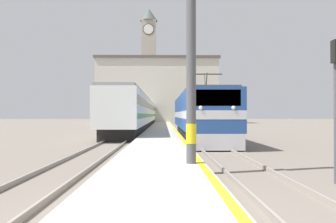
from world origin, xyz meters
The scene contains 9 objects.
ground_plane centered at (0.00, 30.00, 0.00)m, with size 200.00×200.00×0.00m, color #70665B.
platform centered at (0.00, 25.00, 0.18)m, with size 2.99×140.00×0.37m.
rail_track_near centered at (2.81, 25.00, 0.03)m, with size 2.84×140.00×0.16m.
rail_track_far centered at (-2.91, 25.00, 0.03)m, with size 2.83×140.00×0.16m.
locomotive_train centered at (2.81, 18.35, 1.74)m, with size 2.92×17.11×4.36m.
passenger_train centered at (-2.91, 39.01, 2.08)m, with size 2.92×49.19×3.86m.
catenary_mast centered at (1.11, 3.98, 3.98)m, with size 2.06×0.31×7.41m.
clock_tower centered at (-3.51, 76.45, 15.06)m, with size 4.40×4.40×28.58m.
station_building centered at (-1.12, 63.69, 6.96)m, with size 25.83×7.37×13.87m.
Camera 1 is at (0.22, -5.92, 1.84)m, focal length 35.00 mm.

